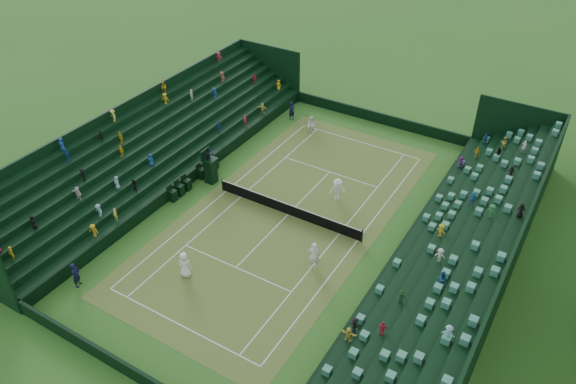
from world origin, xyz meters
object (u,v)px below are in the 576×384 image
object	(u,v)px
umpire_chair	(210,167)
player_near_east	(314,255)
player_near_west	(185,265)
player_far_west	(311,125)
player_far_east	(338,190)
tennis_net	(288,209)

from	to	relation	value
umpire_chair	player_near_east	xyz separation A→B (m)	(11.42, -4.25, -0.33)
umpire_chair	player_near_west	size ratio (longest dim) A/B	1.68
player_near_east	player_far_west	xyz separation A→B (m)	(-8.42, 14.76, -0.17)
umpire_chair	player_far_east	bearing A→B (deg)	17.30
player_near_east	player_far_east	size ratio (longest dim) A/B	1.09
tennis_net	umpire_chair	size ratio (longest dim) A/B	3.77
umpire_chair	player_far_west	bearing A→B (deg)	74.09
umpire_chair	player_near_east	world-z (taller)	umpire_chair
player_near_east	player_far_east	world-z (taller)	player_near_east
player_near_east	player_far_east	distance (m)	7.45
player_far_east	player_far_west	bearing A→B (deg)	91.60
tennis_net	player_near_west	size ratio (longest dim) A/B	6.34
player_near_east	player_far_east	bearing A→B (deg)	-106.65
player_near_west	player_near_east	world-z (taller)	player_near_east
tennis_net	umpire_chair	xyz separation A→B (m)	(-7.24, 0.48, 0.80)
tennis_net	player_near_east	size ratio (longest dim) A/B	5.85
tennis_net	player_far_west	world-z (taller)	player_far_west
player_near_west	player_far_east	world-z (taller)	player_near_west
tennis_net	player_far_east	size ratio (longest dim) A/B	6.39
tennis_net	player_far_west	size ratio (longest dim) A/B	7.04
player_near_east	player_far_west	bearing A→B (deg)	-92.48
tennis_net	player_far_east	distance (m)	4.07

